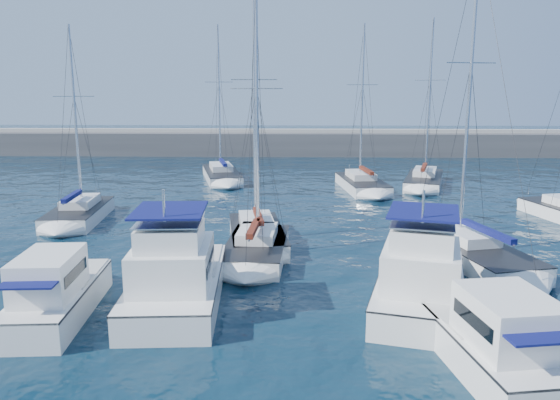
{
  "coord_description": "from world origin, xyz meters",
  "views": [
    {
      "loc": [
        -1.38,
        -21.8,
        8.94
      ],
      "look_at": [
        -2.22,
        6.9,
        3.0
      ],
      "focal_mm": 35.0,
      "sensor_mm": 36.0,
      "label": 1
    }
  ],
  "objects_px": {
    "sailboat_mid_d": "(468,249)",
    "sailboat_back_b": "(362,184)",
    "sailboat_mid_a": "(79,213)",
    "motor_yacht_port_inner": "(176,279)",
    "motor_yacht_port_outer": "(56,295)",
    "sailboat_back_c": "(424,180)",
    "sailboat_mid_c": "(257,235)",
    "motor_yacht_stbd_inner": "(420,281)",
    "motor_yacht_stbd_outer": "(496,344)",
    "sailboat_mid_b": "(256,249)",
    "sailboat_back_a": "(222,175)"
  },
  "relations": [
    {
      "from": "sailboat_back_a",
      "to": "sailboat_mid_a",
      "type": "bearing_deg",
      "value": -127.6
    },
    {
      "from": "motor_yacht_stbd_inner",
      "to": "sailboat_mid_d",
      "type": "bearing_deg",
      "value": 73.82
    },
    {
      "from": "sailboat_mid_d",
      "to": "sailboat_back_b",
      "type": "height_order",
      "value": "sailboat_mid_d"
    },
    {
      "from": "motor_yacht_stbd_outer",
      "to": "sailboat_back_c",
      "type": "distance_m",
      "value": 34.36
    },
    {
      "from": "motor_yacht_port_inner",
      "to": "motor_yacht_stbd_inner",
      "type": "relative_size",
      "value": 0.97
    },
    {
      "from": "motor_yacht_port_outer",
      "to": "sailboat_mid_a",
      "type": "relative_size",
      "value": 0.53
    },
    {
      "from": "motor_yacht_stbd_inner",
      "to": "motor_yacht_port_outer",
      "type": "bearing_deg",
      "value": -159.07
    },
    {
      "from": "sailboat_mid_c",
      "to": "motor_yacht_port_inner",
      "type": "bearing_deg",
      "value": -114.69
    },
    {
      "from": "sailboat_back_a",
      "to": "sailboat_back_b",
      "type": "bearing_deg",
      "value": -33.41
    },
    {
      "from": "motor_yacht_stbd_inner",
      "to": "motor_yacht_stbd_outer",
      "type": "relative_size",
      "value": 1.29
    },
    {
      "from": "sailboat_back_a",
      "to": "sailboat_mid_c",
      "type": "bearing_deg",
      "value": -90.87
    },
    {
      "from": "motor_yacht_stbd_inner",
      "to": "sailboat_back_b",
      "type": "distance_m",
      "value": 26.63
    },
    {
      "from": "motor_yacht_port_inner",
      "to": "sailboat_mid_c",
      "type": "xyz_separation_m",
      "value": [
        2.7,
        9.25,
        -0.6
      ]
    },
    {
      "from": "motor_yacht_port_outer",
      "to": "sailboat_back_c",
      "type": "xyz_separation_m",
      "value": [
        21.27,
        30.25,
        -0.42
      ]
    },
    {
      "from": "sailboat_mid_c",
      "to": "sailboat_back_c",
      "type": "relative_size",
      "value": 0.98
    },
    {
      "from": "sailboat_mid_a",
      "to": "motor_yacht_stbd_outer",
      "type": "bearing_deg",
      "value": -48.14
    },
    {
      "from": "motor_yacht_port_outer",
      "to": "sailboat_back_a",
      "type": "relative_size",
      "value": 0.47
    },
    {
      "from": "motor_yacht_stbd_inner",
      "to": "sailboat_mid_c",
      "type": "distance_m",
      "value": 11.86
    },
    {
      "from": "sailboat_mid_a",
      "to": "sailboat_mid_d",
      "type": "distance_m",
      "value": 25.18
    },
    {
      "from": "motor_yacht_stbd_inner",
      "to": "sailboat_back_c",
      "type": "distance_m",
      "value": 29.52
    },
    {
      "from": "sailboat_back_c",
      "to": "sailboat_back_b",
      "type": "bearing_deg",
      "value": -144.04
    },
    {
      "from": "motor_yacht_stbd_inner",
      "to": "sailboat_mid_a",
      "type": "height_order",
      "value": "sailboat_mid_a"
    },
    {
      "from": "motor_yacht_port_inner",
      "to": "sailboat_back_b",
      "type": "distance_m",
      "value": 28.76
    },
    {
      "from": "motor_yacht_stbd_inner",
      "to": "sailboat_mid_a",
      "type": "bearing_deg",
      "value": 159.06
    },
    {
      "from": "motor_yacht_port_inner",
      "to": "sailboat_mid_a",
      "type": "relative_size",
      "value": 0.66
    },
    {
      "from": "sailboat_back_c",
      "to": "sailboat_mid_b",
      "type": "bearing_deg",
      "value": -105.56
    },
    {
      "from": "motor_yacht_stbd_inner",
      "to": "motor_yacht_stbd_outer",
      "type": "distance_m",
      "value": 5.34
    },
    {
      "from": "motor_yacht_stbd_inner",
      "to": "sailboat_mid_d",
      "type": "relative_size",
      "value": 0.55
    },
    {
      "from": "motor_yacht_port_inner",
      "to": "sailboat_back_c",
      "type": "height_order",
      "value": "sailboat_back_c"
    },
    {
      "from": "sailboat_mid_d",
      "to": "motor_yacht_port_outer",
      "type": "bearing_deg",
      "value": -170.97
    },
    {
      "from": "motor_yacht_stbd_outer",
      "to": "sailboat_mid_a",
      "type": "bearing_deg",
      "value": 128.16
    },
    {
      "from": "sailboat_mid_a",
      "to": "sailboat_mid_d",
      "type": "xyz_separation_m",
      "value": [
        23.92,
        -7.84,
        0.01
      ]
    },
    {
      "from": "motor_yacht_stbd_inner",
      "to": "sailboat_back_b",
      "type": "relative_size",
      "value": 0.62
    },
    {
      "from": "sailboat_mid_b",
      "to": "sailboat_back_b",
      "type": "height_order",
      "value": "sailboat_back_b"
    },
    {
      "from": "sailboat_mid_d",
      "to": "sailboat_back_b",
      "type": "bearing_deg",
      "value": 84.6
    },
    {
      "from": "motor_yacht_port_outer",
      "to": "motor_yacht_stbd_inner",
      "type": "xyz_separation_m",
      "value": [
        14.52,
        1.51,
        0.19
      ]
    },
    {
      "from": "motor_yacht_stbd_inner",
      "to": "sailboat_mid_b",
      "type": "xyz_separation_m",
      "value": [
        -7.22,
        6.43,
        -0.61
      ]
    },
    {
      "from": "sailboat_mid_d",
      "to": "sailboat_back_a",
      "type": "height_order",
      "value": "sailboat_mid_d"
    },
    {
      "from": "motor_yacht_stbd_outer",
      "to": "sailboat_mid_b",
      "type": "distance_m",
      "value": 14.39
    },
    {
      "from": "sailboat_mid_b",
      "to": "sailboat_mid_c",
      "type": "bearing_deg",
      "value": 96.67
    },
    {
      "from": "motor_yacht_port_outer",
      "to": "sailboat_back_b",
      "type": "height_order",
      "value": "sailboat_back_b"
    },
    {
      "from": "sailboat_mid_a",
      "to": "sailboat_mid_c",
      "type": "height_order",
      "value": "sailboat_mid_c"
    },
    {
      "from": "motor_yacht_port_outer",
      "to": "motor_yacht_stbd_inner",
      "type": "height_order",
      "value": "motor_yacht_stbd_inner"
    },
    {
      "from": "motor_yacht_port_inner",
      "to": "motor_yacht_stbd_outer",
      "type": "relative_size",
      "value": 1.26
    },
    {
      "from": "sailboat_mid_d",
      "to": "sailboat_back_b",
      "type": "xyz_separation_m",
      "value": [
        -3.26,
        20.01,
        -0.01
      ]
    },
    {
      "from": "motor_yacht_port_inner",
      "to": "motor_yacht_stbd_inner",
      "type": "xyz_separation_m",
      "value": [
        10.12,
        0.02,
        0.0
      ]
    },
    {
      "from": "motor_yacht_stbd_inner",
      "to": "sailboat_back_b",
      "type": "bearing_deg",
      "value": 103.4
    },
    {
      "from": "motor_yacht_port_inner",
      "to": "sailboat_mid_a",
      "type": "height_order",
      "value": "sailboat_mid_a"
    },
    {
      "from": "motor_yacht_stbd_inner",
      "to": "sailboat_back_a",
      "type": "relative_size",
      "value": 0.6
    },
    {
      "from": "motor_yacht_stbd_inner",
      "to": "sailboat_mid_d",
      "type": "distance_m",
      "value": 7.74
    }
  ]
}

